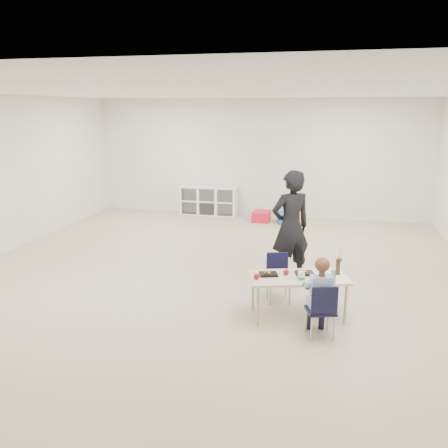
% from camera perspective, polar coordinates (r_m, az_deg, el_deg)
% --- Properties ---
extents(room, '(9.00, 9.02, 2.80)m').
position_cam_1_polar(room, '(7.12, -1.36, 4.40)').
color(room, '#B5A68B').
rests_on(room, ground).
extents(table, '(1.31, 0.91, 0.54)m').
position_cam_1_polar(table, '(6.03, 8.85, -8.61)').
color(table, beige).
rests_on(table, ground).
extents(chair_near, '(0.39, 0.37, 0.65)m').
position_cam_1_polar(chair_near, '(5.58, 11.53, -10.05)').
color(chair_near, black).
rests_on(chair_near, ground).
extents(chair_far, '(0.39, 0.37, 0.65)m').
position_cam_1_polar(chair_far, '(6.45, 6.59, -6.54)').
color(chair_far, black).
rests_on(chair_far, ground).
extents(child, '(0.54, 0.54, 1.03)m').
position_cam_1_polar(child, '(5.51, 11.63, -8.26)').
color(child, '#BCDCFF').
rests_on(child, chair_near).
extents(lunch_tray_near, '(0.26, 0.22, 0.03)m').
position_cam_1_polar(lunch_tray_near, '(6.00, 9.65, -5.86)').
color(lunch_tray_near, black).
rests_on(lunch_tray_near, table).
extents(lunch_tray_far, '(0.26, 0.22, 0.03)m').
position_cam_1_polar(lunch_tray_far, '(5.91, 5.35, -6.04)').
color(lunch_tray_far, black).
rests_on(lunch_tray_far, table).
extents(milk_carton, '(0.09, 0.09, 0.10)m').
position_cam_1_polar(milk_carton, '(5.80, 9.28, -6.19)').
color(milk_carton, white).
rests_on(milk_carton, table).
extents(bread_roll, '(0.09, 0.09, 0.07)m').
position_cam_1_polar(bread_roll, '(5.89, 12.18, -6.18)').
color(bread_roll, tan).
rests_on(bread_roll, table).
extents(apple_near, '(0.07, 0.07, 0.07)m').
position_cam_1_polar(apple_near, '(5.95, 7.49, -5.76)').
color(apple_near, maroon).
rests_on(apple_near, table).
extents(apple_far, '(0.07, 0.07, 0.07)m').
position_cam_1_polar(apple_far, '(5.76, 3.92, -6.31)').
color(apple_far, maroon).
rests_on(apple_far, table).
extents(cubby_shelf, '(1.40, 0.40, 0.70)m').
position_cam_1_polar(cubby_shelf, '(11.68, -1.84, 2.82)').
color(cubby_shelf, white).
rests_on(cubby_shelf, ground).
extents(adult, '(0.74, 0.69, 1.70)m').
position_cam_1_polar(adult, '(7.03, 8.02, -0.42)').
color(adult, black).
rests_on(adult, ground).
extents(bin_red, '(0.40, 0.50, 0.24)m').
position_cam_1_polar(bin_red, '(11.05, 4.53, 0.93)').
color(bin_red, red).
rests_on(bin_red, ground).
extents(bin_yellow, '(0.47, 0.55, 0.23)m').
position_cam_1_polar(bin_yellow, '(10.95, 7.90, 0.72)').
color(bin_yellow, yellow).
rests_on(bin_yellow, ground).
extents(bin_blue, '(0.48, 0.56, 0.24)m').
position_cam_1_polar(bin_blue, '(10.93, 7.52, 0.74)').
color(bin_blue, '#154FA4').
rests_on(bin_blue, ground).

